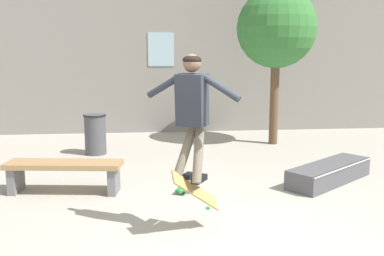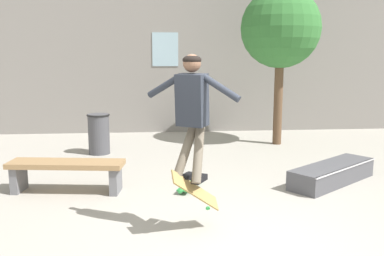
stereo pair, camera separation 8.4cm
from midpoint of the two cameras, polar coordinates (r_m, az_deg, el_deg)
The scene contains 9 objects.
ground_plane at distance 5.05m, azimuth 6.30°, elevation -15.44°, with size 40.00×40.00×0.00m, color #A39E93.
building_backdrop at distance 12.02m, azimuth -0.66°, elevation 10.76°, with size 16.55×0.52×5.75m.
tree_right at distance 10.39m, azimuth 11.97°, elevation 12.79°, with size 1.86×1.86×3.68m.
park_bench at distance 7.01m, azimuth -16.06°, elevation -5.35°, with size 1.84×0.70×0.50m.
skate_ledge at distance 7.65m, azimuth 18.50°, elevation -5.77°, with size 1.83×1.56×0.32m.
trash_bin at distance 9.50m, azimuth -12.07°, elevation -0.65°, with size 0.50×0.50×0.87m.
skater at distance 5.01m, azimuth 0.49°, elevation 2.87°, with size 1.07×0.71×1.52m.
skateboard_flipping at distance 5.19m, azimuth 0.93°, elevation -8.39°, with size 0.60×0.53×0.59m.
skateboard_resting at distance 7.01m, azimuth 0.09°, elevation -7.44°, with size 0.48×0.84×0.08m.
Camera 2 is at (-0.88, -4.48, 2.15)m, focal length 40.00 mm.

